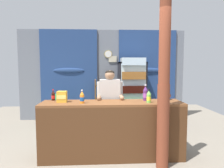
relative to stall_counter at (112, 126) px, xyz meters
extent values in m
plane|color=gray|center=(-0.14, 0.93, -0.60)|extent=(7.97, 7.97, 0.00)
cube|color=slate|center=(-0.14, 2.83, 0.75)|extent=(4.97, 0.12, 2.69)
cube|color=navy|center=(-1.13, 2.74, 1.00)|extent=(1.67, 0.04, 2.19)
ellipsoid|color=navy|center=(-1.13, 2.72, 0.89)|extent=(0.92, 0.10, 0.16)
cube|color=navy|center=(1.22, 2.74, 1.00)|extent=(1.73, 0.04, 2.19)
ellipsoid|color=navy|center=(1.22, 2.72, 0.89)|extent=(0.95, 0.10, 0.16)
cylinder|color=tan|center=(0.03, 2.75, 1.38)|extent=(0.23, 0.03, 0.23)
cylinder|color=white|center=(0.03, 2.73, 1.38)|extent=(0.20, 0.01, 0.20)
cube|color=beige|center=(0.17, 2.75, 1.23)|extent=(0.24, 0.02, 0.18)
cube|color=brown|center=(0.00, 0.11, 0.37)|extent=(2.47, 0.58, 0.04)
cube|color=#4E2E18|center=(0.00, -0.16, -0.12)|extent=(2.47, 0.04, 0.95)
cube|color=#4E2E18|center=(-1.20, 0.11, -0.12)|extent=(0.08, 0.52, 0.95)
cube|color=#4E2E18|center=(1.20, 0.11, -0.12)|extent=(0.08, 0.52, 0.95)
cylinder|color=brown|center=(0.78, -0.32, 0.07)|extent=(0.19, 0.19, 1.34)
cylinder|color=brown|center=(0.78, -0.32, 1.41)|extent=(0.18, 0.18, 1.34)
ellipsoid|color=brown|center=(0.87, -0.32, 0.56)|extent=(0.06, 0.05, 0.08)
cube|color=black|center=(0.68, 2.59, 0.27)|extent=(0.75, 0.04, 1.73)
cube|color=black|center=(0.32, 2.28, 0.27)|extent=(0.04, 0.65, 1.73)
cube|color=black|center=(1.03, 2.28, 0.27)|extent=(0.04, 0.65, 1.73)
cube|color=black|center=(0.68, 2.28, 1.11)|extent=(0.75, 0.65, 0.04)
cube|color=black|center=(0.68, 2.28, -0.56)|extent=(0.75, 0.65, 0.08)
cube|color=silver|center=(0.68, 1.97, 0.32)|extent=(0.69, 0.02, 1.57)
cylinder|color=#B7B7BC|center=(0.99, 1.94, 0.27)|extent=(0.02, 0.02, 0.40)
cube|color=silver|center=(0.68, 2.28, -0.08)|extent=(0.67, 0.57, 0.02)
cube|color=#75C64C|center=(0.68, 2.15, 0.03)|extent=(0.63, 0.53, 0.20)
cube|color=silver|center=(0.68, 2.28, 0.29)|extent=(0.67, 0.57, 0.02)
cube|color=black|center=(0.68, 2.15, 0.40)|extent=(0.63, 0.53, 0.20)
cube|color=silver|center=(0.68, 2.28, 0.66)|extent=(0.67, 0.57, 0.02)
cube|color=brown|center=(0.68, 2.15, 0.77)|extent=(0.63, 0.53, 0.20)
cube|color=silver|center=(0.68, 2.28, 1.03)|extent=(0.67, 0.57, 0.02)
cube|color=silver|center=(0.68, 2.15, 1.14)|extent=(0.63, 0.53, 0.20)
cube|color=brown|center=(-0.35, 2.49, 0.02)|extent=(0.04, 0.28, 1.24)
cube|color=brown|center=(0.09, 2.49, 0.02)|extent=(0.04, 0.28, 1.24)
cube|color=brown|center=(-0.13, 2.49, 0.45)|extent=(0.44, 0.28, 0.02)
cylinder|color=silver|center=(-0.19, 2.49, 0.52)|extent=(0.05, 0.05, 0.12)
cylinder|color=brown|center=(-0.06, 2.49, 0.53)|extent=(0.07, 0.07, 0.13)
cube|color=brown|center=(-0.13, 2.49, 0.08)|extent=(0.44, 0.28, 0.02)
cylinder|color=brown|center=(-0.19, 2.49, 0.16)|extent=(0.05, 0.05, 0.13)
cylinder|color=#75C64C|center=(-0.06, 2.49, 0.17)|extent=(0.05, 0.05, 0.16)
cube|color=brown|center=(-0.13, 2.49, -0.29)|extent=(0.44, 0.28, 0.02)
cylinder|color=black|center=(-0.19, 2.49, -0.22)|extent=(0.06, 0.06, 0.13)
cylinder|color=brown|center=(-0.06, 2.49, -0.21)|extent=(0.06, 0.06, 0.14)
cube|color=#4CC675|center=(-1.29, 2.03, -0.16)|extent=(0.52, 0.52, 0.04)
cube|color=#4CC675|center=(-1.34, 2.22, 0.06)|extent=(0.42, 0.13, 0.40)
cylinder|color=#4CC675|center=(-1.44, 1.80, -0.38)|extent=(0.04, 0.04, 0.44)
cylinder|color=#4CC675|center=(-1.07, 1.88, -0.38)|extent=(0.04, 0.04, 0.44)
cylinder|color=#4CC675|center=(-1.52, 2.17, -0.38)|extent=(0.04, 0.04, 0.44)
cylinder|color=#4CC675|center=(-1.15, 2.25, -0.38)|extent=(0.04, 0.04, 0.44)
cube|color=#4CC675|center=(-1.49, 1.99, -0.04)|extent=(0.12, 0.40, 0.03)
cube|color=#4CC675|center=(-1.10, 2.07, -0.04)|extent=(0.12, 0.40, 0.03)
cylinder|color=#28282D|center=(-0.10, 0.56, -0.20)|extent=(0.11, 0.11, 0.81)
cylinder|color=#28282D|center=(0.07, 0.56, -0.20)|extent=(0.11, 0.11, 0.81)
cube|color=#BCB7B2|center=(-0.02, 0.56, 0.48)|extent=(0.40, 0.20, 0.55)
sphere|color=#997051|center=(-0.02, 0.56, 0.84)|extent=(0.19, 0.19, 0.19)
ellipsoid|color=black|center=(-0.02, 0.57, 0.89)|extent=(0.18, 0.18, 0.10)
cylinder|color=#BCB7B2|center=(-0.23, 0.56, 0.58)|extent=(0.08, 0.08, 0.28)
cylinder|color=#997051|center=(-0.23, 0.41, 0.43)|extent=(0.07, 0.26, 0.07)
sphere|color=#997051|center=(-0.23, 0.28, 0.43)|extent=(0.08, 0.08, 0.08)
cylinder|color=#BCB7B2|center=(0.20, 0.56, 0.58)|extent=(0.08, 0.08, 0.28)
cylinder|color=#997051|center=(0.20, 0.41, 0.43)|extent=(0.07, 0.26, 0.07)
sphere|color=#997051|center=(0.20, 0.28, 0.43)|extent=(0.08, 0.08, 0.08)
cylinder|color=#56286B|center=(0.62, 0.24, 0.49)|extent=(0.08, 0.08, 0.18)
cone|color=#56286B|center=(0.62, 0.24, 0.62)|extent=(0.08, 0.08, 0.08)
cylinder|color=silver|center=(0.62, 0.24, 0.68)|extent=(0.04, 0.04, 0.03)
cylinder|color=purple|center=(0.62, 0.24, 0.49)|extent=(0.09, 0.09, 0.08)
cylinder|color=orange|center=(-0.51, 0.01, 0.47)|extent=(0.07, 0.07, 0.14)
cone|color=orange|center=(-0.51, 0.01, 0.57)|extent=(0.07, 0.07, 0.07)
cylinder|color=white|center=(-0.51, 0.01, 0.62)|extent=(0.03, 0.03, 0.02)
cylinder|color=#194C99|center=(-0.51, 0.01, 0.47)|extent=(0.07, 0.07, 0.06)
cylinder|color=#75C64C|center=(0.62, 0.00, 0.47)|extent=(0.07, 0.07, 0.15)
cone|color=#75C64C|center=(0.62, 0.00, 0.57)|extent=(0.07, 0.07, 0.07)
cylinder|color=black|center=(0.62, 0.00, 0.62)|extent=(0.03, 0.03, 0.02)
cylinder|color=yellow|center=(0.62, 0.00, 0.47)|extent=(0.08, 0.08, 0.07)
cylinder|color=black|center=(-1.07, 0.33, 0.46)|extent=(0.06, 0.06, 0.13)
cone|color=black|center=(-1.07, 0.33, 0.55)|extent=(0.06, 0.06, 0.06)
cylinder|color=red|center=(-1.07, 0.33, 0.59)|extent=(0.03, 0.03, 0.02)
cylinder|color=red|center=(-1.07, 0.33, 0.46)|extent=(0.07, 0.07, 0.06)
cylinder|color=brown|center=(0.86, 0.08, 0.47)|extent=(0.07, 0.07, 0.16)
cone|color=brown|center=(0.86, 0.08, 0.59)|extent=(0.07, 0.07, 0.07)
cylinder|color=#E5CC4C|center=(0.86, 0.08, 0.64)|extent=(0.03, 0.03, 0.03)
cylinder|color=#E5D166|center=(0.86, 0.08, 0.47)|extent=(0.07, 0.07, 0.07)
cube|color=gold|center=(-0.87, 0.14, 0.49)|extent=(0.17, 0.13, 0.19)
cube|color=#FFE26D|center=(-0.87, 0.07, 0.49)|extent=(0.15, 0.00, 0.07)
cube|color=#3D75B7|center=(0.97, 0.29, 0.51)|extent=(0.17, 0.15, 0.23)
cube|color=#7CB5F7|center=(0.97, 0.22, 0.51)|extent=(0.15, 0.00, 0.08)
camera|label=1|loc=(-0.20, -3.44, 1.02)|focal=32.97mm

